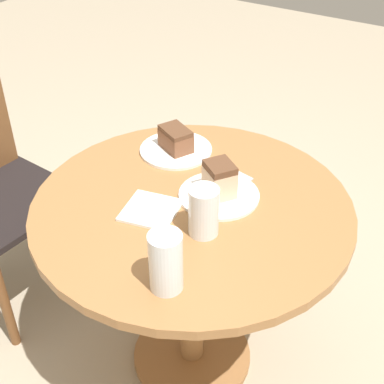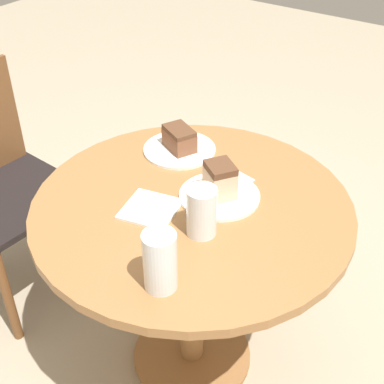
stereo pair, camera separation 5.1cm
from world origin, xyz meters
name	(u,v)px [view 1 (the left image)]	position (x,y,z in m)	size (l,w,h in m)	color
ground_plane	(192,356)	(0.00, 0.00, 0.00)	(8.00, 8.00, 0.00)	tan
table	(192,241)	(0.00, 0.00, 0.57)	(0.94, 0.94, 0.71)	#9E6B3D
plate_near	(219,195)	(0.07, -0.05, 0.72)	(0.24, 0.24, 0.01)	white
plate_far	(176,150)	(0.22, 0.20, 0.72)	(0.24, 0.24, 0.01)	white
cake_slice_near	(220,179)	(0.07, -0.05, 0.77)	(0.11, 0.12, 0.10)	beige
cake_slice_far	(176,139)	(0.22, 0.20, 0.76)	(0.12, 0.13, 0.08)	brown
glass_lemonade	(204,214)	(-0.09, -0.10, 0.77)	(0.08, 0.08, 0.14)	beige
glass_water	(166,264)	(-0.31, -0.13, 0.78)	(0.08, 0.08, 0.16)	silver
napkin_stack	(151,210)	(-0.09, 0.08, 0.72)	(0.18, 0.18, 0.01)	white
fork	(232,170)	(0.21, -0.02, 0.71)	(0.05, 0.16, 0.00)	silver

